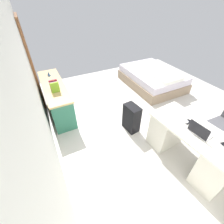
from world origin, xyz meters
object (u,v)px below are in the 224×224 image
at_px(desk, 190,145).
at_px(cell_phone_by_mouse, 188,122).
at_px(suitcase_black, 131,118).
at_px(figurine_small, 49,74).
at_px(bed, 152,78).
at_px(laptop, 200,131).
at_px(credenza, 57,98).
at_px(computer_mouse, 186,122).

height_order(desk, cell_phone_by_mouse, cell_phone_by_mouse).
bearing_deg(suitcase_black, figurine_small, 28.02).
xyz_separation_m(bed, figurine_small, (0.54, 2.92, 0.54)).
distance_m(bed, suitcase_black, 2.17).
height_order(desk, laptop, laptop).
bearing_deg(laptop, credenza, 32.78).
xyz_separation_m(laptop, computer_mouse, (0.26, -0.02, -0.03)).
xyz_separation_m(credenza, laptop, (-2.58, -1.66, 0.42)).
xyz_separation_m(desk, figurine_small, (3.03, 1.69, 0.40)).
relative_size(desk, laptop, 4.56).
xyz_separation_m(credenza, computer_mouse, (-2.32, -1.68, 0.38)).
distance_m(laptop, computer_mouse, 0.27).
distance_m(cell_phone_by_mouse, figurine_small, 3.32).
bearing_deg(laptop, suitcase_black, 19.23).
xyz_separation_m(laptop, cell_phone_by_mouse, (0.26, -0.06, -0.04)).
height_order(desk, computer_mouse, computer_mouse).
relative_size(laptop, cell_phone_by_mouse, 2.40).
relative_size(desk, computer_mouse, 14.88).
height_order(desk, figurine_small, figurine_small).
bearing_deg(desk, computer_mouse, 2.45).
relative_size(suitcase_black, cell_phone_by_mouse, 4.48).
relative_size(desk, suitcase_black, 2.44).
bearing_deg(figurine_small, laptop, -151.70).
xyz_separation_m(cell_phone_by_mouse, figurine_small, (2.83, 1.72, 0.04)).
xyz_separation_m(bed, laptop, (-2.55, 1.26, 0.54)).
relative_size(computer_mouse, cell_phone_by_mouse, 0.74).
bearing_deg(suitcase_black, bed, -55.36).
bearing_deg(computer_mouse, desk, 177.91).
bearing_deg(desk, laptop, 153.93).
xyz_separation_m(suitcase_black, computer_mouse, (-0.90, -0.43, 0.44)).
bearing_deg(suitcase_black, desk, -163.64).
distance_m(credenza, computer_mouse, 2.89).
xyz_separation_m(suitcase_black, figurine_small, (1.92, 1.26, 0.47)).
bearing_deg(figurine_small, credenza, -179.83).
height_order(laptop, cell_phone_by_mouse, laptop).
height_order(credenza, suitcase_black, credenza).
bearing_deg(desk, bed, -26.20).
relative_size(bed, suitcase_black, 3.14).
bearing_deg(bed, computer_mouse, 151.65).
distance_m(bed, computer_mouse, 2.65).
height_order(credenza, figurine_small, figurine_small).
height_order(bed, laptop, laptop).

